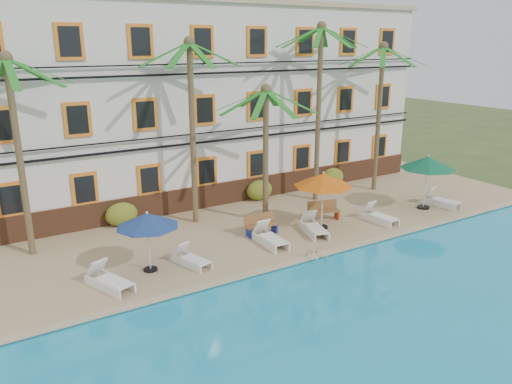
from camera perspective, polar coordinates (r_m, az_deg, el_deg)
ground at (r=21.18m, az=6.51°, el=-6.80°), size 100.00×100.00×0.00m
pool_deck at (r=24.97m, az=-0.51°, el=-2.66°), size 30.00×12.00×0.25m
swimming_pool at (r=16.82m, az=21.73°, el=-14.24°), size 26.00×12.00×0.20m
pool_coping at (r=20.43m, az=8.09°, el=-6.92°), size 30.00×0.35×0.06m
hotel_building at (r=28.11m, az=-5.85°, el=10.45°), size 25.40×6.44×10.22m
palm_a at (r=20.82m, az=-25.80°, el=6.61°), size 4.60×4.60×7.90m
palm_b at (r=22.60m, az=-7.38°, el=9.59°), size 4.60×4.60×8.43m
palm_c at (r=22.69m, az=1.12°, el=6.79°), size 4.60×4.60×6.43m
palm_d at (r=26.10m, az=7.23°, el=11.46°), size 4.60×4.60×9.17m
palm_e at (r=28.69m, az=13.99°, el=10.50°), size 4.60×4.60×8.21m
shrub_left at (r=23.88m, az=-15.13°, el=-2.47°), size 1.50×0.90×1.10m
shrub_mid at (r=26.78m, az=0.39°, el=0.22°), size 1.50×0.90×1.10m
shrub_right at (r=29.66m, az=8.73°, el=1.67°), size 1.50×0.90×1.10m
umbrella_blue at (r=18.52m, az=-12.32°, el=-3.19°), size 2.33×2.33×2.33m
umbrella_red at (r=22.44m, az=7.69°, el=1.36°), size 2.67×2.67×2.66m
umbrella_green at (r=26.40m, az=19.04°, el=3.15°), size 2.79×2.79×2.78m
lounger_a at (r=18.22m, az=-16.48°, el=-9.61°), size 1.35×2.07×0.92m
lounger_b at (r=19.33m, az=-7.46°, el=-7.56°), size 1.08×1.81×0.81m
lounger_c at (r=21.05m, az=1.54°, el=-5.21°), size 0.76×2.01×0.94m
lounger_d at (r=22.35m, az=6.60°, el=-3.99°), size 1.24×2.09×0.93m
lounger_e at (r=24.31m, az=13.81°, el=-2.67°), size 0.87×1.96×0.90m
lounger_f at (r=27.61m, az=20.29°, el=-0.90°), size 1.08×2.02×0.91m
bench_left at (r=22.07m, az=0.58°, el=-3.68°), size 1.52×0.53×0.93m
bench_right at (r=24.09m, az=7.78°, el=-2.06°), size 1.57×0.86×0.93m
pool_ladder at (r=20.02m, az=6.94°, el=-7.48°), size 0.54×0.74×0.74m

